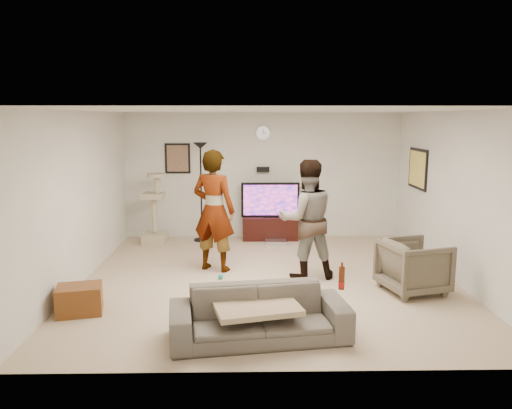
{
  "coord_description": "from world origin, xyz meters",
  "views": [
    {
      "loc": [
        -0.32,
        -7.12,
        2.39
      ],
      "look_at": [
        -0.19,
        0.2,
        1.11
      ],
      "focal_mm": 34.62,
      "sensor_mm": 36.0,
      "label": 1
    }
  ],
  "objects_px": {
    "beer_bottle": "(342,278)",
    "armchair": "(413,266)",
    "person_left": "(214,211)",
    "sofa": "(259,314)",
    "person_right": "(307,219)",
    "side_table": "(80,300)",
    "cat_tree": "(154,208)",
    "tv": "(270,200)",
    "tv_stand": "(270,228)",
    "floor_lamp": "(201,192)"
  },
  "relations": [
    {
      "from": "beer_bottle",
      "to": "armchair",
      "type": "height_order",
      "value": "beer_bottle"
    },
    {
      "from": "person_left",
      "to": "sofa",
      "type": "xyz_separation_m",
      "value": [
        0.65,
        -2.52,
        -0.68
      ]
    },
    {
      "from": "person_right",
      "to": "side_table",
      "type": "xyz_separation_m",
      "value": [
        -2.97,
        -1.37,
        -0.72
      ]
    },
    {
      "from": "cat_tree",
      "to": "sofa",
      "type": "xyz_separation_m",
      "value": [
        1.91,
        -4.23,
        -0.4
      ]
    },
    {
      "from": "cat_tree",
      "to": "beer_bottle",
      "type": "bearing_deg",
      "value": -56.51
    },
    {
      "from": "tv",
      "to": "armchair",
      "type": "xyz_separation_m",
      "value": [
        1.84,
        -3.09,
        -0.43
      ]
    },
    {
      "from": "tv_stand",
      "to": "person_left",
      "type": "relative_size",
      "value": 0.57
    },
    {
      "from": "tv_stand",
      "to": "side_table",
      "type": "distance_m",
      "value": 4.55
    },
    {
      "from": "side_table",
      "to": "tv_stand",
      "type": "bearing_deg",
      "value": 56.08
    },
    {
      "from": "cat_tree",
      "to": "person_left",
      "type": "bearing_deg",
      "value": -53.64
    },
    {
      "from": "armchair",
      "to": "side_table",
      "type": "height_order",
      "value": "armchair"
    },
    {
      "from": "person_left",
      "to": "beer_bottle",
      "type": "bearing_deg",
      "value": 144.47
    },
    {
      "from": "tv",
      "to": "person_right",
      "type": "distance_m",
      "value": 2.45
    },
    {
      "from": "beer_bottle",
      "to": "cat_tree",
      "type": "bearing_deg",
      "value": 123.49
    },
    {
      "from": "tv",
      "to": "side_table",
      "type": "relative_size",
      "value": 2.16
    },
    {
      "from": "tv_stand",
      "to": "cat_tree",
      "type": "relative_size",
      "value": 0.8
    },
    {
      "from": "floor_lamp",
      "to": "cat_tree",
      "type": "height_order",
      "value": "floor_lamp"
    },
    {
      "from": "tv",
      "to": "sofa",
      "type": "distance_m",
      "value": 4.58
    },
    {
      "from": "beer_bottle",
      "to": "side_table",
      "type": "xyz_separation_m",
      "value": [
        -3.1,
        0.76,
        -0.51
      ]
    },
    {
      "from": "tv",
      "to": "sofa",
      "type": "xyz_separation_m",
      "value": [
        -0.33,
        -4.54,
        -0.52
      ]
    },
    {
      "from": "floor_lamp",
      "to": "side_table",
      "type": "relative_size",
      "value": 3.61
    },
    {
      "from": "floor_lamp",
      "to": "sofa",
      "type": "bearing_deg",
      "value": -77.02
    },
    {
      "from": "floor_lamp",
      "to": "armchair",
      "type": "height_order",
      "value": "floor_lamp"
    },
    {
      "from": "floor_lamp",
      "to": "armchair",
      "type": "bearing_deg",
      "value": -43.14
    },
    {
      "from": "tv_stand",
      "to": "person_right",
      "type": "distance_m",
      "value": 2.54
    },
    {
      "from": "cat_tree",
      "to": "armchair",
      "type": "bearing_deg",
      "value": -34.3
    },
    {
      "from": "tv_stand",
      "to": "tv",
      "type": "xyz_separation_m",
      "value": [
        0.0,
        0.0,
        0.57
      ]
    },
    {
      "from": "floor_lamp",
      "to": "tv",
      "type": "bearing_deg",
      "value": 3.93
    },
    {
      "from": "side_table",
      "to": "floor_lamp",
      "type": "bearing_deg",
      "value": 72.18
    },
    {
      "from": "tv",
      "to": "person_right",
      "type": "relative_size",
      "value": 0.64
    },
    {
      "from": "tv",
      "to": "sofa",
      "type": "relative_size",
      "value": 0.6
    },
    {
      "from": "armchair",
      "to": "cat_tree",
      "type": "bearing_deg",
      "value": 40.73
    },
    {
      "from": "floor_lamp",
      "to": "side_table",
      "type": "height_order",
      "value": "floor_lamp"
    },
    {
      "from": "tv_stand",
      "to": "beer_bottle",
      "type": "xyz_separation_m",
      "value": [
        0.56,
        -4.54,
        0.46
      ]
    },
    {
      "from": "floor_lamp",
      "to": "sofa",
      "type": "distance_m",
      "value": 4.61
    },
    {
      "from": "person_right",
      "to": "person_left",
      "type": "bearing_deg",
      "value": -23.97
    },
    {
      "from": "cat_tree",
      "to": "person_left",
      "type": "height_order",
      "value": "person_left"
    },
    {
      "from": "sofa",
      "to": "tv_stand",
      "type": "bearing_deg",
      "value": 77.62
    },
    {
      "from": "floor_lamp",
      "to": "person_left",
      "type": "relative_size",
      "value": 1.0
    },
    {
      "from": "sofa",
      "to": "side_table",
      "type": "bearing_deg",
      "value": 152.85
    },
    {
      "from": "tv_stand",
      "to": "person_right",
      "type": "bearing_deg",
      "value": -79.89
    },
    {
      "from": "floor_lamp",
      "to": "person_right",
      "type": "bearing_deg",
      "value": -52.4
    },
    {
      "from": "person_left",
      "to": "side_table",
      "type": "distance_m",
      "value": 2.48
    },
    {
      "from": "person_left",
      "to": "armchair",
      "type": "height_order",
      "value": "person_left"
    },
    {
      "from": "tv_stand",
      "to": "armchair",
      "type": "distance_m",
      "value": 3.6
    },
    {
      "from": "tv",
      "to": "floor_lamp",
      "type": "xyz_separation_m",
      "value": [
        -1.36,
        -0.09,
        0.17
      ]
    },
    {
      "from": "person_right",
      "to": "floor_lamp",
      "type": "bearing_deg",
      "value": -60.67
    },
    {
      "from": "person_right",
      "to": "armchair",
      "type": "relative_size",
      "value": 2.21
    },
    {
      "from": "person_right",
      "to": "sofa",
      "type": "bearing_deg",
      "value": 62.0
    },
    {
      "from": "tv",
      "to": "person_right",
      "type": "bearing_deg",
      "value": -79.89
    }
  ]
}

